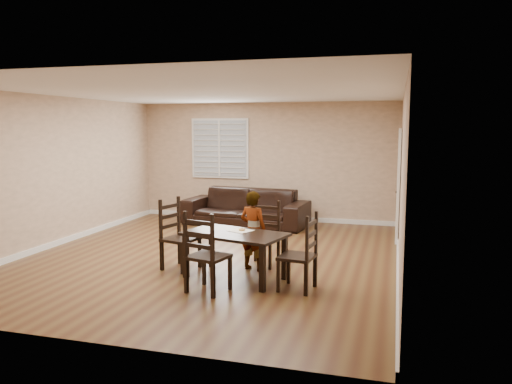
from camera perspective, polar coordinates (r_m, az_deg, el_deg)
ground at (r=8.43m, az=-5.03°, el=-7.31°), size 7.00×7.00×0.00m
room at (r=8.32m, az=-4.50°, el=5.09°), size 6.04×7.04×2.72m
dining_table at (r=7.07m, az=-2.43°, el=-5.39°), size 1.57×1.12×0.66m
chair_near at (r=7.87m, az=1.09°, el=-4.94°), size 0.50×0.47×1.00m
chair_far at (r=6.47m, az=-6.16°, el=-7.40°), size 0.58×0.56×1.08m
chair_left at (r=7.73m, az=-9.35°, el=-5.02°), size 0.56×0.58×1.08m
chair_right at (r=6.60m, az=5.76°, el=-7.28°), size 0.49×0.52×1.03m
child at (r=7.49m, az=-0.31°, el=-4.44°), size 0.50×0.39×1.20m
napkin at (r=7.18m, az=-1.75°, el=-4.43°), size 0.38×0.38×0.00m
donut at (r=7.17m, az=-1.63°, el=-4.29°), size 0.10×0.10×0.03m
sofa at (r=10.96m, az=-1.19°, el=-1.76°), size 2.80×1.33×0.79m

